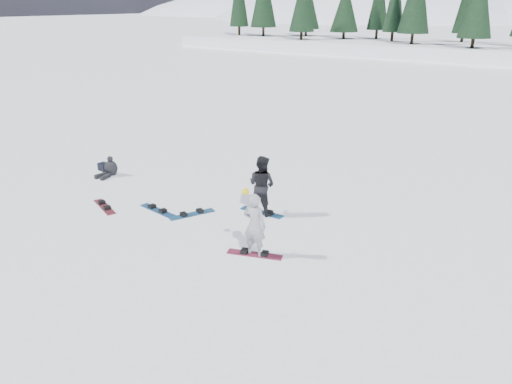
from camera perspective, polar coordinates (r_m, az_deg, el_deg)
ground at (r=14.26m, az=-7.37°, el=-5.54°), size 420.00×420.00×0.00m
snowboarder_woman at (r=13.00m, az=-0.18°, el=-3.76°), size 0.69×0.50×1.89m
snowboarder_man at (r=15.59m, az=0.66°, el=0.80°), size 0.93×0.73×1.90m
seated_rider at (r=20.07m, az=-16.35°, el=2.62°), size 0.60×0.94×0.77m
gear_bag at (r=20.79m, az=-17.01°, el=2.75°), size 0.49×0.36×0.30m
snowboard_woman at (r=13.39m, az=-0.16°, el=-7.15°), size 1.51×0.76×0.03m
snowboard_man at (r=15.94m, az=0.65°, el=-2.35°), size 1.51×0.33×0.03m
snowboard_loose_a at (r=15.93m, az=-7.35°, el=-2.54°), size 0.88×1.48×0.03m
snowboard_loose_b at (r=17.11m, az=-16.93°, el=-1.63°), size 1.50×0.81×0.03m
snowboard_loose_c at (r=16.41m, az=-11.20°, el=-2.06°), size 1.52×0.47×0.03m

